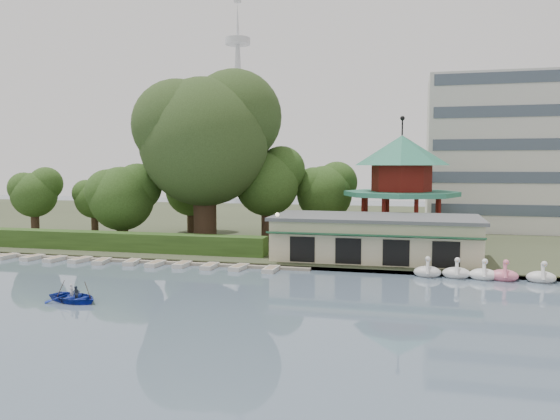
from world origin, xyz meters
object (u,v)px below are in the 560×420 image
(dock, at_px, (132,260))
(pavilion, at_px, (401,178))
(boathouse, at_px, (375,237))
(big_tree, at_px, (206,134))
(rowboat_with_passengers, at_px, (74,293))

(dock, xyz_separation_m, pavilion, (24.00, 14.80, 7.36))
(dock, distance_m, boathouse, 22.62)
(big_tree, bearing_deg, rowboat_with_passengers, -88.50)
(dock, height_order, boathouse, boathouse)
(dock, relative_size, pavilion, 2.52)
(pavilion, height_order, big_tree, big_tree)
(dock, height_order, big_tree, big_tree)
(pavilion, relative_size, rowboat_with_passengers, 2.25)
(boathouse, xyz_separation_m, rowboat_with_passengers, (-18.14, -19.25, -1.83))
(pavilion, relative_size, big_tree, 0.71)
(boathouse, xyz_separation_m, pavilion, (2.00, 10.03, 5.11))
(boathouse, height_order, rowboat_with_passengers, boathouse)
(dock, bearing_deg, pavilion, 31.66)
(big_tree, height_order, rowboat_with_passengers, big_tree)
(pavilion, height_order, rowboat_with_passengers, pavilion)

